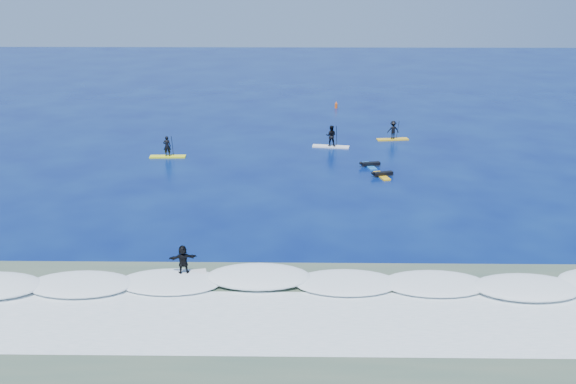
{
  "coord_description": "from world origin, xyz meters",
  "views": [
    {
      "loc": [
        -1.27,
        -35.88,
        13.73
      ],
      "look_at": [
        -1.8,
        1.2,
        0.6
      ],
      "focal_mm": 40.0,
      "sensor_mm": 36.0,
      "label": 1
    }
  ],
  "objects_px": {
    "sup_paddler_center": "(331,138)",
    "marker_buoy": "(336,105)",
    "prone_paddler_far": "(370,165)",
    "sup_paddler_left": "(167,150)",
    "wave_surfer": "(183,261)",
    "sup_paddler_right": "(393,131)",
    "prone_paddler_near": "(382,175)"
  },
  "relations": [
    {
      "from": "sup_paddler_left",
      "to": "sup_paddler_center",
      "type": "distance_m",
      "value": 12.88
    },
    {
      "from": "sup_paddler_left",
      "to": "wave_surfer",
      "type": "relative_size",
      "value": 1.27
    },
    {
      "from": "prone_paddler_far",
      "to": "wave_surfer",
      "type": "bearing_deg",
      "value": 136.32
    },
    {
      "from": "sup_paddler_right",
      "to": "wave_surfer",
      "type": "distance_m",
      "value": 28.48
    },
    {
      "from": "sup_paddler_left",
      "to": "sup_paddler_center",
      "type": "height_order",
      "value": "sup_paddler_center"
    },
    {
      "from": "sup_paddler_right",
      "to": "wave_surfer",
      "type": "xyz_separation_m",
      "value": [
        -13.21,
        -25.23,
        0.12
      ]
    },
    {
      "from": "wave_surfer",
      "to": "marker_buoy",
      "type": "bearing_deg",
      "value": 62.81
    },
    {
      "from": "prone_paddler_near",
      "to": "marker_buoy",
      "type": "xyz_separation_m",
      "value": [
        -1.89,
        22.39,
        0.17
      ]
    },
    {
      "from": "sup_paddler_left",
      "to": "prone_paddler_far",
      "type": "relative_size",
      "value": 1.34
    },
    {
      "from": "sup_paddler_center",
      "to": "marker_buoy",
      "type": "xyz_separation_m",
      "value": [
        1.26,
        14.86,
        -0.46
      ]
    },
    {
      "from": "sup_paddler_right",
      "to": "prone_paddler_far",
      "type": "height_order",
      "value": "sup_paddler_right"
    },
    {
      "from": "sup_paddler_center",
      "to": "sup_paddler_right",
      "type": "bearing_deg",
      "value": 33.24
    },
    {
      "from": "sup_paddler_center",
      "to": "wave_surfer",
      "type": "xyz_separation_m",
      "value": [
        -7.95,
        -22.89,
        0.08
      ]
    },
    {
      "from": "sup_paddler_right",
      "to": "prone_paddler_near",
      "type": "bearing_deg",
      "value": -110.33
    },
    {
      "from": "sup_paddler_center",
      "to": "prone_paddler_far",
      "type": "relative_size",
      "value": 1.48
    },
    {
      "from": "marker_buoy",
      "to": "sup_paddler_right",
      "type": "bearing_deg",
      "value": -72.28
    },
    {
      "from": "sup_paddler_right",
      "to": "sup_paddler_center",
      "type": "bearing_deg",
      "value": -164.26
    },
    {
      "from": "wave_surfer",
      "to": "sup_paddler_center",
      "type": "bearing_deg",
      "value": 57.37
    },
    {
      "from": "sup_paddler_center",
      "to": "prone_paddler_far",
      "type": "distance_m",
      "value": 5.85
    },
    {
      "from": "prone_paddler_near",
      "to": "wave_surfer",
      "type": "relative_size",
      "value": 0.95
    },
    {
      "from": "sup_paddler_center",
      "to": "marker_buoy",
      "type": "bearing_deg",
      "value": 94.36
    },
    {
      "from": "wave_surfer",
      "to": "sup_paddler_right",
      "type": "bearing_deg",
      "value": 48.89
    },
    {
      "from": "sup_paddler_left",
      "to": "wave_surfer",
      "type": "distance_m",
      "value": 20.39
    },
    {
      "from": "wave_surfer",
      "to": "marker_buoy",
      "type": "relative_size",
      "value": 3.03
    },
    {
      "from": "sup_paddler_left",
      "to": "sup_paddler_center",
      "type": "bearing_deg",
      "value": 11.11
    },
    {
      "from": "sup_paddler_center",
      "to": "prone_paddler_far",
      "type": "height_order",
      "value": "sup_paddler_center"
    },
    {
      "from": "sup_paddler_right",
      "to": "prone_paddler_far",
      "type": "xyz_separation_m",
      "value": [
        -2.71,
        -7.57,
        -0.58
      ]
    },
    {
      "from": "prone_paddler_far",
      "to": "prone_paddler_near",
      "type": "bearing_deg",
      "value": -178.17
    },
    {
      "from": "prone_paddler_near",
      "to": "marker_buoy",
      "type": "bearing_deg",
      "value": -10.74
    },
    {
      "from": "prone_paddler_far",
      "to": "wave_surfer",
      "type": "xyz_separation_m",
      "value": [
        -10.49,
        -17.66,
        0.7
      ]
    },
    {
      "from": "sup_paddler_right",
      "to": "marker_buoy",
      "type": "bearing_deg",
      "value": 99.43
    },
    {
      "from": "sup_paddler_right",
      "to": "marker_buoy",
      "type": "relative_size",
      "value": 3.8
    }
  ]
}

